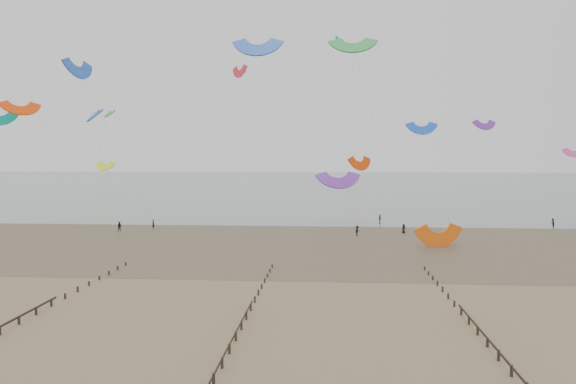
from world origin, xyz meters
name	(u,v)px	position (x,y,z in m)	size (l,w,h in m)	color
ground	(220,292)	(0.00, 0.00, 0.00)	(500.00, 500.00, 0.00)	brown
sea_and_shore	(236,239)	(-4.08, 34.40, 0.01)	(500.00, 665.00, 0.03)	#475654
groynes	(224,358)	(4.00, -19.05, 0.47)	(72.16, 50.16, 1.00)	black
kitesurfer_lead	(153,224)	(-20.96, 44.66, 0.84)	(0.61, 0.40, 1.69)	black
kitesurfers	(394,224)	(22.65, 48.57, 0.84)	(130.46, 19.50, 1.77)	black
grounded_kite	(439,246)	(26.91, 29.07, 0.00)	(6.60, 3.46, 5.03)	#FF6010
kites_airborne	(240,118)	(-12.52, 91.46, 22.72)	(227.75, 129.46, 40.74)	blue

